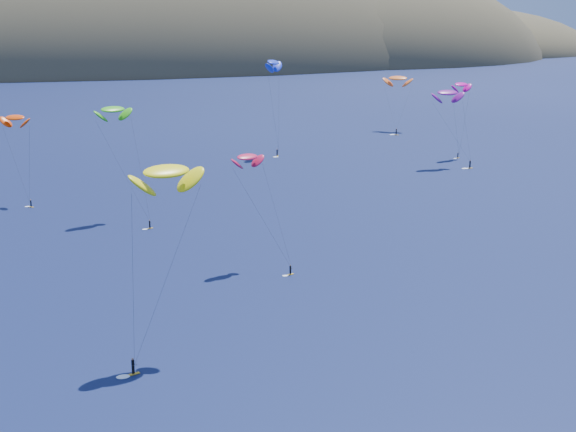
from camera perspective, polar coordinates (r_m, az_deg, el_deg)
The scene contains 9 objects.
island at distance 610.35m, azimuth -9.39°, elevation 9.88°, with size 730.00×300.00×210.00m.
kitesurfer_1 at distance 183.87m, azimuth -18.85°, elevation 6.63°, with size 7.85×10.93×20.49m.
kitesurfer_2 at distance 97.74m, azimuth -8.65°, elevation 3.14°, with size 11.55×9.99×25.62m.
kitesurfer_3 at distance 163.95m, azimuth -12.35°, elevation 7.40°, with size 9.85×14.46×24.17m.
kitesurfer_4 at distance 230.04m, azimuth -1.04°, elevation 10.87°, with size 8.89×11.00×28.58m.
kitesurfer_6 at distance 217.46m, azimuth 11.29°, elevation 8.59°, with size 9.75×8.63×21.91m.
kitesurfer_8 at distance 230.81m, azimuth 12.22°, elevation 9.12°, with size 7.88×5.92×22.25m.
kitesurfer_9 at distance 130.83m, azimuth -2.89°, elevation 4.19°, with size 9.03×10.19×19.99m.
kitesurfer_11 at distance 276.69m, azimuth 7.82°, elevation 9.68°, with size 10.83×15.92×20.16m.
Camera 1 is at (-38.96, -40.55, 43.03)m, focal length 50.00 mm.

